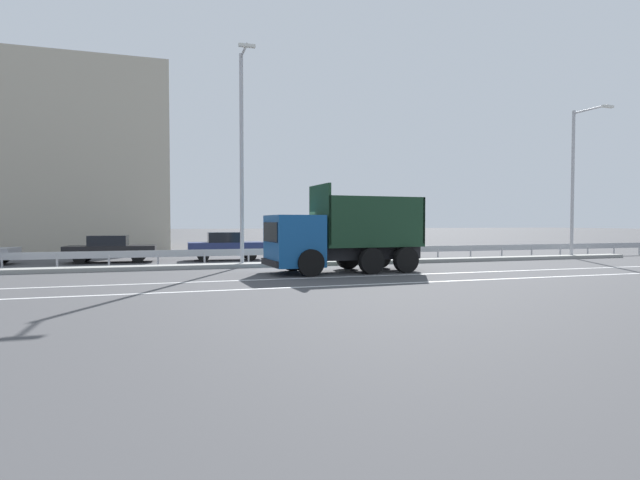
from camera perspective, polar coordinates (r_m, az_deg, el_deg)
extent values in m
plane|color=#424244|center=(21.93, -1.43, -3.36)|extent=(320.00, 320.00, 0.00)
cube|color=silver|center=(19.11, 4.83, -4.14)|extent=(71.58, 0.16, 0.01)
cube|color=silver|center=(16.92, 7.98, -4.94)|extent=(71.58, 0.16, 0.01)
cube|color=gray|center=(23.77, -2.74, -2.73)|extent=(39.37, 1.10, 0.18)
cube|color=#9EA0A5|center=(24.84, -3.42, -1.30)|extent=(71.58, 0.04, 0.32)
cylinder|color=#ADADB2|center=(24.92, -32.59, -2.31)|extent=(0.09, 0.09, 0.62)
cylinder|color=#ADADB2|center=(24.46, -27.86, -2.30)|extent=(0.09, 0.09, 0.62)
cylinder|color=#ADADB2|center=(24.19, -22.98, -2.28)|extent=(0.09, 0.09, 0.62)
cylinder|color=#ADADB2|center=(24.08, -18.02, -2.24)|extent=(0.09, 0.09, 0.62)
cylinder|color=#ADADB2|center=(24.16, -13.06, -2.18)|extent=(0.09, 0.09, 0.62)
cylinder|color=#ADADB2|center=(24.42, -8.17, -2.10)|extent=(0.09, 0.09, 0.62)
cylinder|color=#ADADB2|center=(24.85, -3.42, -2.02)|extent=(0.09, 0.09, 0.62)
cylinder|color=#ADADB2|center=(25.45, 1.14, -1.92)|extent=(0.09, 0.09, 0.62)
cylinder|color=#ADADB2|center=(26.20, 5.47, -1.82)|extent=(0.09, 0.09, 0.62)
cylinder|color=#ADADB2|center=(27.09, 9.53, -1.71)|extent=(0.09, 0.09, 0.62)
cylinder|color=#ADADB2|center=(28.11, 13.32, -1.61)|extent=(0.09, 0.09, 0.62)
cylinder|color=#ADADB2|center=(29.24, 16.83, -1.50)|extent=(0.09, 0.09, 0.62)
cylinder|color=#ADADB2|center=(30.47, 20.06, -1.40)|extent=(0.09, 0.09, 0.62)
cylinder|color=#ADADB2|center=(31.79, 23.03, -1.30)|extent=(0.09, 0.09, 0.62)
cylinder|color=#ADADB2|center=(33.19, 25.76, -1.21)|extent=(0.09, 0.09, 0.62)
cylinder|color=#ADADB2|center=(34.66, 28.27, -1.12)|extent=(0.09, 0.09, 0.62)
cylinder|color=#ADADB2|center=(36.19, 30.56, -1.04)|extent=(0.09, 0.09, 0.62)
cylinder|color=#ADADB2|center=(37.78, 32.67, -0.96)|extent=(0.09, 0.09, 0.62)
cube|color=#144C8C|center=(19.91, -2.99, -0.07)|extent=(2.02, 2.48, 2.03)
cube|color=black|center=(19.63, -5.70, 0.90)|extent=(0.12, 2.06, 0.77)
cube|color=black|center=(19.68, -5.79, -2.61)|extent=(0.21, 2.34, 0.24)
cube|color=black|center=(21.11, 5.31, -1.43)|extent=(4.52, 1.52, 0.53)
cube|color=#193823|center=(21.10, 5.31, -0.55)|extent=(4.39, 2.49, 0.12)
cube|color=#193823|center=(20.09, 6.68, 2.24)|extent=(4.29, 0.30, 1.93)
cube|color=#193823|center=(22.07, 4.08, 2.22)|extent=(4.29, 0.30, 1.93)
cube|color=#193823|center=(20.26, -0.03, 2.94)|extent=(0.21, 2.30, 2.41)
cube|color=#193823|center=(22.07, 10.23, 2.20)|extent=(0.21, 2.30, 1.93)
cylinder|color=black|center=(18.94, -1.10, -2.62)|extent=(1.05, 0.37, 1.04)
cylinder|color=black|center=(21.16, -3.19, -2.14)|extent=(1.05, 0.37, 1.04)
cylinder|color=black|center=(19.93, 5.90, -2.40)|extent=(1.05, 0.37, 1.04)
cylinder|color=black|center=(22.05, 3.20, -1.97)|extent=(1.05, 0.37, 1.04)
cylinder|color=black|center=(20.67, 9.79, -2.26)|extent=(1.05, 0.37, 1.04)
cylinder|color=black|center=(22.72, 6.82, -1.87)|extent=(1.05, 0.37, 1.04)
cylinder|color=white|center=(25.25, 6.90, -2.27)|extent=(0.16, 0.16, 0.35)
cylinder|color=black|center=(25.23, 6.91, -1.48)|extent=(0.16, 0.16, 0.35)
cylinder|color=white|center=(25.21, 6.91, -0.69)|extent=(0.16, 0.16, 0.35)
cylinder|color=black|center=(25.20, 6.91, 0.10)|extent=(0.16, 0.16, 0.35)
cylinder|color=white|center=(25.19, 6.92, 0.89)|extent=(0.16, 0.16, 0.35)
cylinder|color=#1E4CB2|center=(25.18, 6.92, 2.17)|extent=(0.77, 0.03, 0.77)
cylinder|color=white|center=(25.18, 6.92, 2.17)|extent=(0.84, 0.02, 0.84)
cylinder|color=#ADADB2|center=(23.45, -8.94, 8.91)|extent=(0.18, 0.18, 9.75)
cylinder|color=#ADADB2|center=(23.65, -8.69, 20.61)|extent=(0.13, 1.77, 0.10)
cube|color=silver|center=(22.80, -8.35, 21.13)|extent=(0.70, 0.21, 0.12)
cylinder|color=#ADADB2|center=(32.37, 26.90, 5.66)|extent=(0.18, 0.18, 8.48)
cylinder|color=#ADADB2|center=(32.21, 28.49, 13.00)|extent=(0.23, 2.17, 0.10)
cube|color=silver|center=(31.51, 30.04, 13.08)|extent=(0.71, 0.24, 0.12)
cylinder|color=black|center=(29.66, -32.47, -1.69)|extent=(0.61, 0.25, 0.60)
cube|color=black|center=(27.86, -22.74, -1.17)|extent=(4.42, 2.02, 0.57)
cube|color=black|center=(27.85, -23.02, -0.05)|extent=(1.89, 1.71, 0.52)
cylinder|color=black|center=(28.62, -19.83, -1.63)|extent=(0.61, 0.22, 0.60)
cylinder|color=black|center=(26.86, -20.10, -1.86)|extent=(0.61, 0.22, 0.60)
cylinder|color=black|center=(28.94, -25.17, -1.66)|extent=(0.61, 0.22, 0.60)
cylinder|color=black|center=(27.21, -25.79, -1.89)|extent=(0.61, 0.22, 0.60)
cube|color=navy|center=(27.70, -10.69, -0.95)|extent=(4.09, 1.83, 0.68)
cube|color=black|center=(27.67, -10.95, 0.32)|extent=(1.75, 1.54, 0.55)
cylinder|color=black|center=(28.65, -8.34, -1.53)|extent=(0.61, 0.22, 0.60)
cylinder|color=black|center=(27.07, -7.90, -1.73)|extent=(0.61, 0.22, 0.60)
cylinder|color=black|center=(28.44, -13.34, -1.58)|extent=(0.61, 0.22, 0.60)
cylinder|color=black|center=(26.84, -13.20, -1.79)|extent=(0.61, 0.22, 0.60)
cube|color=#B7AD99|center=(44.70, -29.72, 7.63)|extent=(19.58, 14.65, 13.30)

